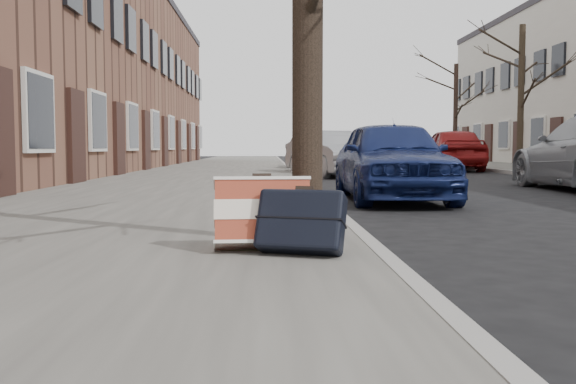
{
  "coord_description": "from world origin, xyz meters",
  "views": [
    {
      "loc": [
        -2.09,
        -3.87,
        0.88
      ],
      "look_at": [
        -1.93,
        0.8,
        0.55
      ],
      "focal_mm": 40.0,
      "sensor_mm": 36.0,
      "label": 1
    }
  ],
  "objects_px": {
    "suitcase_navy": "(301,221)",
    "car_near_front": "(391,159)",
    "suitcase_red": "(263,214)",
    "car_near_mid": "(330,153)"
  },
  "relations": [
    {
      "from": "suitcase_navy",
      "to": "car_near_front",
      "type": "xyz_separation_m",
      "value": [
        1.81,
        5.99,
        0.32
      ]
    },
    {
      "from": "suitcase_navy",
      "to": "car_near_front",
      "type": "bearing_deg",
      "value": 92.11
    },
    {
      "from": "suitcase_red",
      "to": "suitcase_navy",
      "type": "xyz_separation_m",
      "value": [
        0.27,
        -0.2,
        -0.03
      ]
    },
    {
      "from": "suitcase_navy",
      "to": "car_near_front",
      "type": "height_order",
      "value": "car_near_front"
    },
    {
      "from": "suitcase_navy",
      "to": "suitcase_red",
      "type": "bearing_deg",
      "value": 161.9
    },
    {
      "from": "car_near_front",
      "to": "car_near_mid",
      "type": "bearing_deg",
      "value": 90.88
    },
    {
      "from": "car_near_front",
      "to": "car_near_mid",
      "type": "xyz_separation_m",
      "value": [
        -0.15,
        8.73,
        0.01
      ]
    },
    {
      "from": "suitcase_red",
      "to": "car_near_mid",
      "type": "relative_size",
      "value": 0.17
    },
    {
      "from": "suitcase_red",
      "to": "car_near_mid",
      "type": "distance_m",
      "value": 14.64
    },
    {
      "from": "suitcase_red",
      "to": "car_near_front",
      "type": "relative_size",
      "value": 0.17
    }
  ]
}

